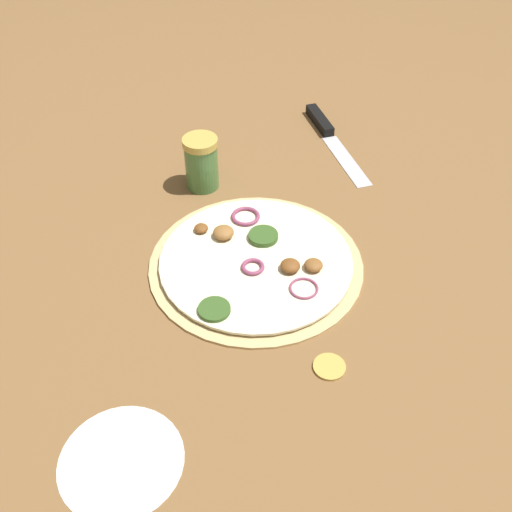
{
  "coord_description": "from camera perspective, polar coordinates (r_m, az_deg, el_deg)",
  "views": [
    {
      "loc": [
        -0.15,
        0.61,
        0.61
      ],
      "look_at": [
        0.0,
        0.0,
        0.02
      ],
      "focal_mm": 42.0,
      "sensor_mm": 36.0,
      "label": 1
    }
  ],
  "objects": [
    {
      "name": "pizza",
      "position": [
        0.87,
        -0.0,
        -0.51
      ],
      "size": [
        0.31,
        0.31,
        0.03
      ],
      "color": "#D6B77A",
      "rests_on": "ground_plane"
    },
    {
      "name": "flour_patch",
      "position": [
        0.7,
        -12.72,
        -18.49
      ],
      "size": [
        0.14,
        0.14,
        0.0
      ],
      "color": "white",
      "rests_on": "ground_plane"
    },
    {
      "name": "spice_jar",
      "position": [
        1.0,
        -5.21,
        8.84
      ],
      "size": [
        0.06,
        0.06,
        0.09
      ],
      "color": "#4C7F42",
      "rests_on": "ground_plane"
    },
    {
      "name": "ground_plane",
      "position": [
        0.87,
        -0.0,
        -0.85
      ],
      "size": [
        3.0,
        3.0,
        0.0
      ],
      "primitive_type": "plane",
      "color": "brown"
    },
    {
      "name": "knife",
      "position": [
        1.16,
        6.66,
        11.88
      ],
      "size": [
        0.15,
        0.24,
        0.02
      ],
      "rotation": [
        0.0,
        0.0,
        2.1
      ],
      "color": "silver",
      "rests_on": "ground_plane"
    },
    {
      "name": "loose_cap",
      "position": [
        0.75,
        7.01,
        -10.35
      ],
      "size": [
        0.04,
        0.04,
        0.01
      ],
      "color": "gold",
      "rests_on": "ground_plane"
    }
  ]
}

